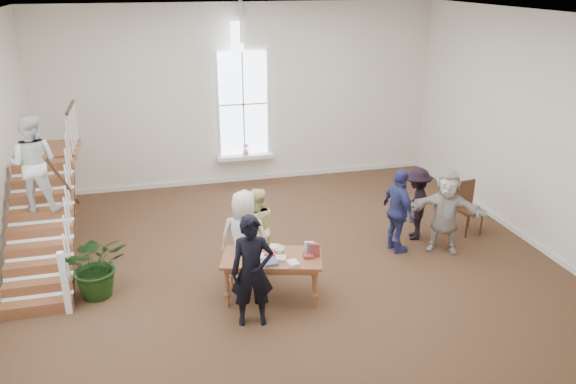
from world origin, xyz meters
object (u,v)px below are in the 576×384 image
object	(u,v)px
elderly_woman	(244,238)
woman_cluster_a	(398,211)
woman_cluster_c	(446,211)
person_yellow	(256,229)
side_chair	(467,204)
police_officer	(252,271)
floor_plant	(97,265)
woman_cluster_b	(416,204)
library_table	(272,261)

from	to	relation	value
elderly_woman	woman_cluster_a	bearing A→B (deg)	-154.19
woman_cluster_a	woman_cluster_c	size ratio (longest dim) A/B	1.02
person_yellow	woman_cluster_a	xyz separation A→B (m)	(2.80, -0.04, 0.07)
person_yellow	side_chair	distance (m)	4.62
police_officer	floor_plant	xyz separation A→B (m)	(-2.39, 1.44, -0.33)
police_officer	woman_cluster_b	size ratio (longest dim) A/B	1.19
elderly_woman	floor_plant	xyz separation A→B (m)	(-2.49, 0.19, -0.28)
woman_cluster_b	side_chair	distance (m)	1.21
side_chair	woman_cluster_b	bearing A→B (deg)	173.31
floor_plant	woman_cluster_c	bearing A→B (deg)	0.66
woman_cluster_a	woman_cluster_b	size ratio (longest dim) A/B	1.12
elderly_woman	woman_cluster_c	bearing A→B (deg)	-158.92
library_table	police_officer	xyz separation A→B (m)	(-0.45, -0.65, 0.22)
woman_cluster_c	floor_plant	bearing A→B (deg)	-149.07
police_officer	library_table	bearing A→B (deg)	63.29
person_yellow	woman_cluster_a	distance (m)	2.80
floor_plant	side_chair	size ratio (longest dim) A/B	1.05
police_officer	woman_cluster_b	distance (m)	4.37
woman_cluster_a	floor_plant	distance (m)	5.60
woman_cluster_b	woman_cluster_c	size ratio (longest dim) A/B	0.91
person_yellow	woman_cluster_a	size ratio (longest dim) A/B	0.92
woman_cluster_a	floor_plant	size ratio (longest dim) A/B	1.47
person_yellow	floor_plant	distance (m)	2.81
woman_cluster_b	woman_cluster_c	xyz separation A→B (m)	(0.30, -0.65, 0.07)
police_officer	person_yellow	size ratio (longest dim) A/B	1.16
elderly_woman	police_officer	bearing A→B (deg)	102.78
police_officer	woman_cluster_c	bearing A→B (deg)	28.04
library_table	elderly_woman	bearing A→B (deg)	135.32
elderly_woman	person_yellow	bearing A→B (deg)	-103.61
side_chair	elderly_woman	bearing A→B (deg)	-177.65
police_officer	woman_cluster_c	distance (m)	4.37
police_officer	woman_cluster_b	bearing A→B (deg)	37.44
woman_cluster_a	side_chair	distance (m)	1.88
woman_cluster_b	side_chair	world-z (taller)	woman_cluster_b
person_yellow	floor_plant	size ratio (longest dim) A/B	1.35
woman_cluster_b	person_yellow	bearing A→B (deg)	-62.55
floor_plant	woman_cluster_a	bearing A→B (deg)	2.81
elderly_woman	woman_cluster_b	size ratio (longest dim) A/B	1.13
person_yellow	woman_cluster_c	xyz separation A→B (m)	(3.70, -0.24, 0.05)
elderly_woman	person_yellow	xyz separation A→B (m)	(0.30, 0.50, -0.08)
police_officer	side_chair	distance (m)	5.47
woman_cluster_a	woman_cluster_b	world-z (taller)	woman_cluster_a
elderly_woman	side_chair	xyz separation A→B (m)	(4.90, 0.95, -0.24)
floor_plant	elderly_woman	bearing A→B (deg)	-4.28
side_chair	woman_cluster_c	bearing A→B (deg)	-151.11
woman_cluster_a	floor_plant	bearing A→B (deg)	85.91
woman_cluster_b	woman_cluster_a	bearing A→B (deg)	-32.57
woman_cluster_c	side_chair	size ratio (longest dim) A/B	1.52
side_chair	person_yellow	bearing A→B (deg)	176.97
woman_cluster_a	person_yellow	bearing A→B (deg)	82.29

